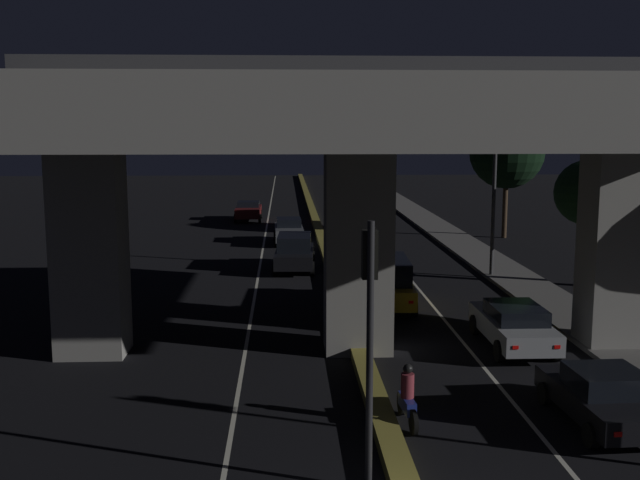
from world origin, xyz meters
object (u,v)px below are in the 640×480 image
at_px(car_silver_second, 514,324).
at_px(car_dark_red_third_oncoming, 249,211).
at_px(street_lamp, 487,177).
at_px(car_taxi_yellow_third, 389,281).
at_px(traffic_light_left_of_median, 370,309).
at_px(car_black_lead_oncoming, 294,252).
at_px(car_grey_second_oncoming, 289,231).
at_px(motorcycle_white_filtering_far, 355,282).
at_px(motorcycle_blue_filtering_near, 407,399).
at_px(car_black_lead, 604,396).
at_px(motorcycle_black_filtering_mid, 375,315).

bearing_deg(car_silver_second, car_dark_red_third_oncoming, 17.14).
bearing_deg(street_lamp, car_taxi_yellow_third, -133.72).
distance_m(traffic_light_left_of_median, car_silver_second, 11.32).
bearing_deg(car_taxi_yellow_third, car_dark_red_third_oncoming, 16.60).
bearing_deg(car_black_lead_oncoming, car_grey_second_oncoming, -175.92).
bearing_deg(motorcycle_white_filtering_far, car_taxi_yellow_third, -153.01).
xyz_separation_m(motorcycle_blue_filtering_near, motorcycle_white_filtering_far, (0.05, 14.15, -0.06)).
xyz_separation_m(traffic_light_left_of_median, motorcycle_blue_filtering_near, (1.30, 3.08, -3.02)).
height_order(street_lamp, car_taxi_yellow_third, street_lamp).
relative_size(car_silver_second, car_taxi_yellow_third, 0.99).
height_order(street_lamp, car_grey_second_oncoming, street_lamp).
bearing_deg(traffic_light_left_of_median, street_lamp, 69.11).
height_order(car_black_lead_oncoming, motorcycle_blue_filtering_near, car_black_lead_oncoming).
relative_size(car_silver_second, motorcycle_blue_filtering_near, 2.51).
xyz_separation_m(car_silver_second, motorcycle_white_filtering_far, (-4.45, 7.94, -0.19)).
xyz_separation_m(traffic_light_left_of_median, car_silver_second, (5.80, 9.29, -2.89)).
bearing_deg(traffic_light_left_of_median, car_black_lead, 25.80).
bearing_deg(car_grey_second_oncoming, street_lamp, 38.13).
bearing_deg(street_lamp, motorcycle_black_filtering_mid, -124.70).
bearing_deg(car_silver_second, car_black_lead, -177.28).
relative_size(car_taxi_yellow_third, car_grey_second_oncoming, 1.11).
distance_m(car_black_lead_oncoming, motorcycle_blue_filtering_near, 20.16).
distance_m(traffic_light_left_of_median, motorcycle_blue_filtering_near, 4.51).
bearing_deg(car_black_lead_oncoming, motorcycle_black_filtering_mid, 15.60).
xyz_separation_m(car_black_lead, motorcycle_white_filtering_far, (-4.70, 14.30, -0.11)).
xyz_separation_m(street_lamp, car_black_lead_oncoming, (-9.01, 2.48, -3.87)).
distance_m(car_black_lead, motorcycle_black_filtering_mid, 9.67).
xyz_separation_m(traffic_light_left_of_median, car_black_lead_oncoming, (-1.14, 23.09, -2.73)).
distance_m(car_taxi_yellow_third, motorcycle_black_filtering_mid, 3.71).
distance_m(car_grey_second_oncoming, motorcycle_black_filtering_mid, 20.47).
height_order(car_black_lead, motorcycle_blue_filtering_near, motorcycle_blue_filtering_near).
distance_m(street_lamp, car_black_lead_oncoming, 10.11).
bearing_deg(street_lamp, car_dark_red_third_oncoming, 118.46).
distance_m(motorcycle_blue_filtering_near, motorcycle_white_filtering_far, 14.15).
relative_size(car_silver_second, car_dark_red_third_oncoming, 1.12).
distance_m(car_silver_second, motorcycle_blue_filtering_near, 7.67).
height_order(car_taxi_yellow_third, motorcycle_white_filtering_far, car_taxi_yellow_third).
bearing_deg(motorcycle_white_filtering_far, car_silver_second, -151.89).
distance_m(car_dark_red_third_oncoming, motorcycle_white_filtering_far, 26.62).
bearing_deg(motorcycle_blue_filtering_near, car_grey_second_oncoming, 0.98).
height_order(street_lamp, car_dark_red_third_oncoming, street_lamp).
height_order(street_lamp, motorcycle_blue_filtering_near, street_lamp).
height_order(car_taxi_yellow_third, motorcycle_blue_filtering_near, car_taxi_yellow_third).
xyz_separation_m(car_grey_second_oncoming, motorcycle_white_filtering_far, (2.72, -14.51, -0.21)).
relative_size(car_black_lead, car_silver_second, 0.88).
height_order(car_grey_second_oncoming, car_dark_red_third_oncoming, car_grey_second_oncoming).
bearing_deg(car_silver_second, street_lamp, -9.92).
xyz_separation_m(car_taxi_yellow_third, car_black_lead_oncoming, (-3.67, 8.06, -0.11)).
xyz_separation_m(car_silver_second, car_taxi_yellow_third, (-3.27, 5.74, 0.26)).
height_order(car_taxi_yellow_third, motorcycle_black_filtering_mid, car_taxi_yellow_third).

